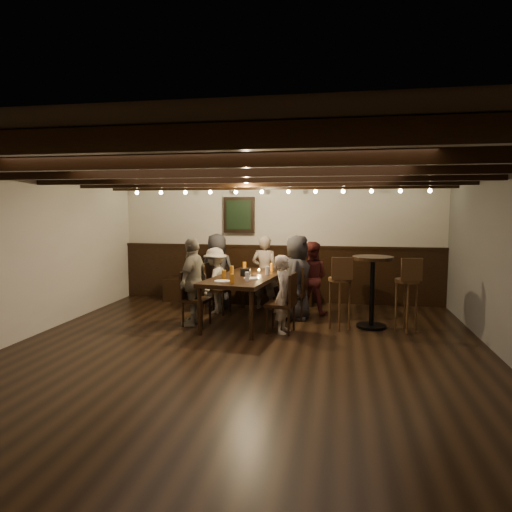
% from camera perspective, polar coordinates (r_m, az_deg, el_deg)
% --- Properties ---
extents(room, '(7.00, 7.00, 7.00)m').
position_cam_1_polar(room, '(8.02, -0.33, 0.18)').
color(room, black).
rests_on(room, ground).
extents(dining_table, '(1.19, 2.18, 0.78)m').
position_cam_1_polar(dining_table, '(7.54, -1.19, -2.94)').
color(dining_table, black).
rests_on(dining_table, floor).
extents(chair_left_near, '(0.47, 0.47, 0.92)m').
position_cam_1_polar(chair_left_near, '(8.28, -4.90, -5.21)').
color(chair_left_near, black).
rests_on(chair_left_near, floor).
extents(chair_left_far, '(0.45, 0.45, 0.88)m').
position_cam_1_polar(chair_left_far, '(7.48, -7.57, -6.54)').
color(chair_left_far, black).
rests_on(chair_left_far, floor).
extents(chair_right_near, '(0.47, 0.47, 0.92)m').
position_cam_1_polar(chair_right_near, '(7.85, 4.89, -5.83)').
color(chair_right_near, black).
rests_on(chair_right_near, floor).
extents(chair_right_far, '(0.47, 0.47, 0.91)m').
position_cam_1_polar(chair_right_far, '(6.99, 3.24, -7.30)').
color(chair_right_far, black).
rests_on(chair_right_far, floor).
extents(person_bench_left, '(0.74, 0.53, 1.41)m').
position_cam_1_polar(person_bench_left, '(8.69, -4.89, -1.83)').
color(person_bench_left, '#2A2A2D').
rests_on(person_bench_left, floor).
extents(person_bench_centre, '(0.54, 0.39, 1.39)m').
position_cam_1_polar(person_bench_centre, '(8.53, 1.10, -2.04)').
color(person_bench_centre, gray).
rests_on(person_bench_centre, floor).
extents(person_bench_right, '(0.69, 0.57, 1.30)m').
position_cam_1_polar(person_bench_right, '(8.18, 6.85, -2.73)').
color(person_bench_right, '#5A211F').
rests_on(person_bench_right, floor).
extents(person_left_near, '(0.54, 0.82, 1.19)m').
position_cam_1_polar(person_left_near, '(8.24, -5.12, -3.06)').
color(person_left_near, gray).
rests_on(person_left_near, floor).
extents(person_left_far, '(0.45, 0.87, 1.42)m').
position_cam_1_polar(person_left_far, '(7.41, -7.83, -3.19)').
color(person_left_far, gray).
rests_on(person_left_far, floor).
extents(person_right_near, '(0.54, 0.75, 1.43)m').
position_cam_1_polar(person_right_near, '(7.76, 5.14, -2.68)').
color(person_right_near, '#272729').
rests_on(person_right_near, floor).
extents(person_right_far, '(0.34, 0.47, 1.19)m').
position_cam_1_polar(person_right_far, '(6.92, 3.50, -4.78)').
color(person_right_far, '#B2A797').
rests_on(person_right_far, floor).
extents(pint_a, '(0.07, 0.07, 0.14)m').
position_cam_1_polar(pint_a, '(8.26, -1.46, -1.22)').
color(pint_a, '#BF7219').
rests_on(pint_a, dining_table).
extents(pint_b, '(0.07, 0.07, 0.14)m').
position_cam_1_polar(pint_b, '(8.06, 1.99, -1.40)').
color(pint_b, '#BF7219').
rests_on(pint_b, dining_table).
extents(pint_c, '(0.07, 0.07, 0.14)m').
position_cam_1_polar(pint_c, '(7.71, -3.06, -1.74)').
color(pint_c, '#BF7219').
rests_on(pint_c, dining_table).
extents(pint_d, '(0.07, 0.07, 0.14)m').
position_cam_1_polar(pint_d, '(7.62, 1.43, -1.83)').
color(pint_d, silver).
rests_on(pint_d, dining_table).
extents(pint_e, '(0.07, 0.07, 0.14)m').
position_cam_1_polar(pint_e, '(7.17, -4.02, -2.33)').
color(pint_e, '#BF7219').
rests_on(pint_e, dining_table).
extents(pint_f, '(0.07, 0.07, 0.14)m').
position_cam_1_polar(pint_f, '(6.94, -1.10, -2.60)').
color(pint_f, silver).
rests_on(pint_f, dining_table).
extents(pint_g, '(0.07, 0.07, 0.14)m').
position_cam_1_polar(pint_g, '(6.76, -2.99, -2.84)').
color(pint_g, '#BF7219').
rests_on(pint_g, dining_table).
extents(plate_near, '(0.24, 0.24, 0.01)m').
position_cam_1_polar(plate_near, '(6.93, -4.25, -3.15)').
color(plate_near, white).
rests_on(plate_near, dining_table).
extents(plate_far, '(0.24, 0.24, 0.01)m').
position_cam_1_polar(plate_far, '(7.19, -0.61, -2.80)').
color(plate_far, white).
rests_on(plate_far, dining_table).
extents(condiment_caddy, '(0.15, 0.10, 0.12)m').
position_cam_1_polar(condiment_caddy, '(7.47, -1.32, -2.06)').
color(condiment_caddy, black).
rests_on(condiment_caddy, dining_table).
extents(candle, '(0.05, 0.05, 0.05)m').
position_cam_1_polar(candle, '(7.77, 0.36, -2.01)').
color(candle, beige).
rests_on(candle, dining_table).
extents(high_top_table, '(0.64, 0.64, 1.14)m').
position_cam_1_polar(high_top_table, '(7.40, 14.34, -3.05)').
color(high_top_table, black).
rests_on(high_top_table, floor).
extents(bar_stool_left, '(0.37, 0.39, 1.15)m').
position_cam_1_polar(bar_stool_left, '(7.24, 10.42, -5.73)').
color(bar_stool_left, '#3A2312').
rests_on(bar_stool_left, floor).
extents(bar_stool_right, '(0.38, 0.40, 1.15)m').
position_cam_1_polar(bar_stool_right, '(7.36, 18.28, -5.74)').
color(bar_stool_right, '#3A2312').
rests_on(bar_stool_right, floor).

